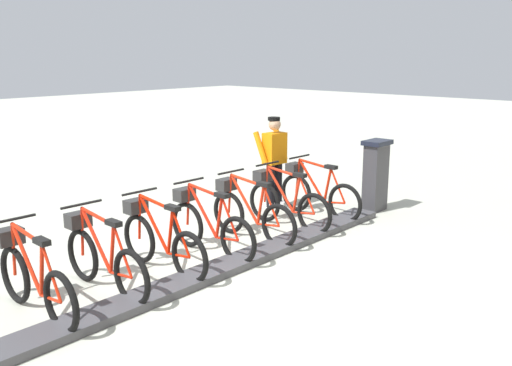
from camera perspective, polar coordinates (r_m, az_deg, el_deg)
The scene contains 11 objects.
ground_plane at distance 7.51m, azimuth -2.84°, elevation -8.71°, with size 60.00×60.00×0.00m, color beige.
dock_rail_base at distance 7.49m, azimuth -2.84°, elevation -8.36°, with size 0.44×6.80×0.10m, color #47474C.
payment_kiosk at distance 10.27m, azimuth 12.03°, elevation 0.87°, with size 0.36×0.52×1.28m.
bike_docked_0 at distance 9.81m, azimuth 6.14°, elevation -0.90°, with size 1.72×0.54×1.02m.
bike_docked_1 at distance 9.15m, azimuth 2.97°, elevation -1.87°, with size 1.72×0.54×1.02m.
bike_docked_2 at distance 8.52m, azimuth -0.68°, elevation -2.98°, with size 1.72×0.54×1.02m.
bike_docked_3 at distance 7.94m, azimuth -4.90°, elevation -4.24°, with size 1.72×0.54×1.02m.
bike_docked_4 at distance 7.41m, azimuth -9.77°, elevation -5.66°, with size 1.72×0.54×1.02m.
bike_docked_5 at distance 6.95m, azimuth -15.36°, elevation -7.23°, with size 1.72×0.54×1.02m.
bike_docked_6 at distance 6.57m, azimuth -21.71°, elevation -8.92°, with size 1.72×0.54×1.02m.
worker_near_rack at distance 10.23m, azimuth 1.85°, elevation 2.50°, with size 0.49×0.64×1.66m.
Camera 1 is at (-4.94, 4.92, 2.79)m, focal length 39.44 mm.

